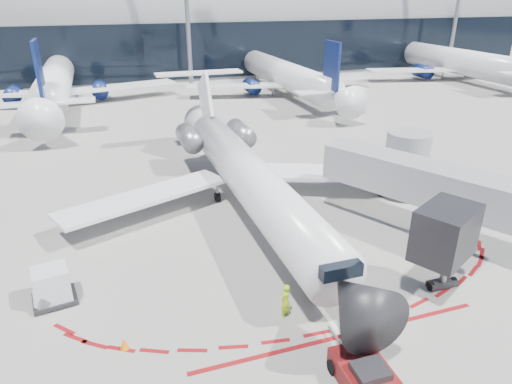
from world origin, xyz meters
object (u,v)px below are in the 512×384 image
object	(u,v)px
regional_jet	(245,172)
ramp_worker	(285,301)
pushback_tug	(366,376)
uld_container	(52,286)

from	to	relation	value
regional_jet	ramp_worker	bearing A→B (deg)	-98.56
regional_jet	pushback_tug	bearing A→B (deg)	-91.56
regional_jet	uld_container	distance (m)	14.45
pushback_tug	uld_container	size ratio (longest dim) A/B	2.10
pushback_tug	uld_container	bearing A→B (deg)	142.20
pushback_tug	uld_container	xyz separation A→B (m)	(-11.79, 9.60, 0.40)
pushback_tug	ramp_worker	size ratio (longest dim) A/B	2.67
regional_jet	pushback_tug	size ratio (longest dim) A/B	6.68
pushback_tug	ramp_worker	bearing A→B (deg)	106.79
pushback_tug	uld_container	distance (m)	15.21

